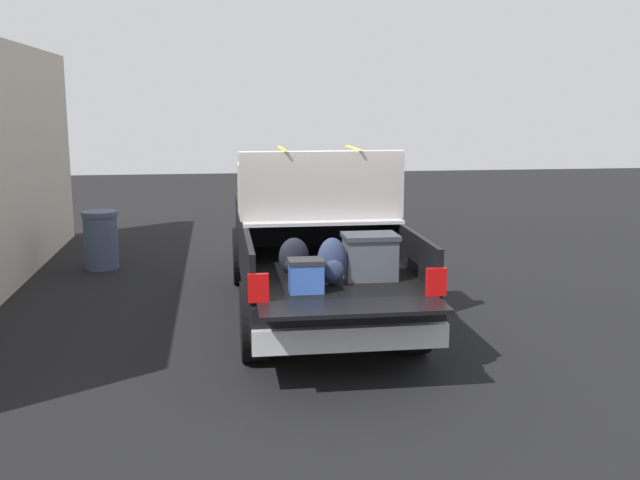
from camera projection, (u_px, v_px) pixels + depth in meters
ground_plane at (314, 312)px, 9.90m from camera, size 40.00×40.00×0.00m
pickup_truck at (310, 234)px, 10.09m from camera, size 6.05×2.06×2.23m
trash_can at (101, 240)px, 12.42m from camera, size 0.60×0.60×0.98m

